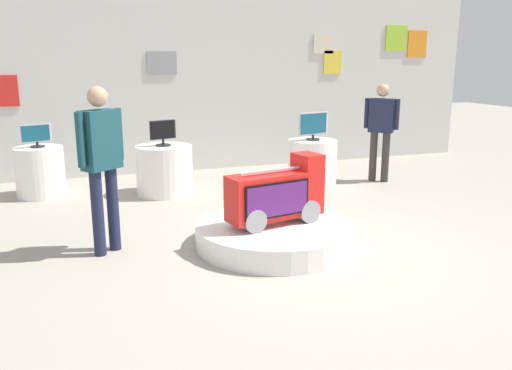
{
  "coord_description": "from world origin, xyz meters",
  "views": [
    {
      "loc": [
        -2.27,
        -4.72,
        1.96
      ],
      "look_at": [
        -0.42,
        0.55,
        0.61
      ],
      "focal_mm": 36.68,
      "sensor_mm": 36.0,
      "label": 1
    }
  ],
  "objects_px": {
    "main_display_pedestal": "(275,234)",
    "display_pedestal_right_rear": "(312,163)",
    "tv_on_center_rear": "(36,135)",
    "shopper_browsing_near_truck": "(381,125)",
    "shopper_browsing_rear": "(102,158)",
    "display_pedestal_left_rear": "(164,170)",
    "tv_on_left_rear": "(163,132)",
    "tv_on_right_rear": "(313,125)",
    "display_pedestal_center_rear": "(40,172)",
    "novelty_firetruck_tv": "(277,197)"
  },
  "relations": [
    {
      "from": "tv_on_left_rear",
      "to": "novelty_firetruck_tv",
      "type": "bearing_deg",
      "value": -73.57
    },
    {
      "from": "shopper_browsing_rear",
      "to": "tv_on_center_rear",
      "type": "bearing_deg",
      "value": 105.71
    },
    {
      "from": "main_display_pedestal",
      "to": "tv_on_right_rear",
      "type": "height_order",
      "value": "tv_on_right_rear"
    },
    {
      "from": "main_display_pedestal",
      "to": "novelty_firetruck_tv",
      "type": "distance_m",
      "value": 0.42
    },
    {
      "from": "novelty_firetruck_tv",
      "to": "display_pedestal_center_rear",
      "type": "xyz_separation_m",
      "value": [
        -2.49,
        3.07,
        -0.18
      ]
    },
    {
      "from": "main_display_pedestal",
      "to": "shopper_browsing_near_truck",
      "type": "relative_size",
      "value": 1.08
    },
    {
      "from": "novelty_firetruck_tv",
      "to": "shopper_browsing_near_truck",
      "type": "bearing_deg",
      "value": 40.24
    },
    {
      "from": "main_display_pedestal",
      "to": "shopper_browsing_rear",
      "type": "xyz_separation_m",
      "value": [
        -1.72,
        0.38,
        0.88
      ]
    },
    {
      "from": "tv_on_center_rear",
      "to": "main_display_pedestal",
      "type": "bearing_deg",
      "value": -51.08
    },
    {
      "from": "display_pedestal_right_rear",
      "to": "shopper_browsing_near_truck",
      "type": "bearing_deg",
      "value": -4.71
    },
    {
      "from": "novelty_firetruck_tv",
      "to": "tv_on_right_rear",
      "type": "relative_size",
      "value": 2.0
    },
    {
      "from": "tv_on_right_rear",
      "to": "main_display_pedestal",
      "type": "bearing_deg",
      "value": -123.32
    },
    {
      "from": "shopper_browsing_rear",
      "to": "main_display_pedestal",
      "type": "bearing_deg",
      "value": -12.45
    },
    {
      "from": "shopper_browsing_near_truck",
      "to": "display_pedestal_left_rear",
      "type": "bearing_deg",
      "value": 174.83
    },
    {
      "from": "shopper_browsing_near_truck",
      "to": "shopper_browsing_rear",
      "type": "xyz_separation_m",
      "value": [
        -4.43,
        -1.9,
        0.08
      ]
    },
    {
      "from": "tv_on_center_rear",
      "to": "display_pedestal_right_rear",
      "type": "height_order",
      "value": "tv_on_center_rear"
    },
    {
      "from": "tv_on_left_rear",
      "to": "display_pedestal_right_rear",
      "type": "relative_size",
      "value": 0.51
    },
    {
      "from": "display_pedestal_left_rear",
      "to": "tv_on_center_rear",
      "type": "height_order",
      "value": "tv_on_center_rear"
    },
    {
      "from": "display_pedestal_right_rear",
      "to": "tv_on_left_rear",
      "type": "bearing_deg",
      "value": 174.7
    },
    {
      "from": "display_pedestal_right_rear",
      "to": "shopper_browsing_near_truck",
      "type": "xyz_separation_m",
      "value": [
        1.16,
        -0.1,
        0.56
      ]
    },
    {
      "from": "main_display_pedestal",
      "to": "shopper_browsing_near_truck",
      "type": "height_order",
      "value": "shopper_browsing_near_truck"
    },
    {
      "from": "tv_on_left_rear",
      "to": "display_pedestal_right_rear",
      "type": "bearing_deg",
      "value": -5.3
    },
    {
      "from": "tv_on_left_rear",
      "to": "display_pedestal_right_rear",
      "type": "xyz_separation_m",
      "value": [
        2.3,
        -0.21,
        -0.56
      ]
    },
    {
      "from": "main_display_pedestal",
      "to": "display_pedestal_right_rear",
      "type": "height_order",
      "value": "display_pedestal_right_rear"
    },
    {
      "from": "display_pedestal_center_rear",
      "to": "tv_on_center_rear",
      "type": "bearing_deg",
      "value": -106.04
    },
    {
      "from": "main_display_pedestal",
      "to": "tv_on_center_rear",
      "type": "height_order",
      "value": "tv_on_center_rear"
    },
    {
      "from": "shopper_browsing_rear",
      "to": "tv_on_right_rear",
      "type": "bearing_deg",
      "value": 31.29
    },
    {
      "from": "main_display_pedestal",
      "to": "tv_on_right_rear",
      "type": "bearing_deg",
      "value": 56.68
    },
    {
      "from": "display_pedestal_left_rear",
      "to": "tv_on_right_rear",
      "type": "height_order",
      "value": "tv_on_right_rear"
    },
    {
      "from": "display_pedestal_left_rear",
      "to": "shopper_browsing_rear",
      "type": "distance_m",
      "value": 2.5
    },
    {
      "from": "tv_on_center_rear",
      "to": "shopper_browsing_near_truck",
      "type": "distance_m",
      "value": 5.25
    },
    {
      "from": "main_display_pedestal",
      "to": "display_pedestal_right_rear",
      "type": "relative_size",
      "value": 2.23
    },
    {
      "from": "display_pedestal_left_rear",
      "to": "display_pedestal_right_rear",
      "type": "distance_m",
      "value": 2.31
    },
    {
      "from": "display_pedestal_left_rear",
      "to": "tv_on_left_rear",
      "type": "xyz_separation_m",
      "value": [
        -0.0,
        -0.0,
        0.56
      ]
    },
    {
      "from": "tv_on_left_rear",
      "to": "display_pedestal_right_rear",
      "type": "height_order",
      "value": "tv_on_left_rear"
    },
    {
      "from": "novelty_firetruck_tv",
      "to": "shopper_browsing_near_truck",
      "type": "distance_m",
      "value": 3.55
    },
    {
      "from": "shopper_browsing_rear",
      "to": "novelty_firetruck_tv",
      "type": "bearing_deg",
      "value": -12.39
    },
    {
      "from": "display_pedestal_right_rear",
      "to": "tv_on_right_rear",
      "type": "relative_size",
      "value": 1.39
    },
    {
      "from": "display_pedestal_center_rear",
      "to": "display_pedestal_left_rear",
      "type": "bearing_deg",
      "value": -15.33
    },
    {
      "from": "tv_on_right_rear",
      "to": "display_pedestal_left_rear",
      "type": "bearing_deg",
      "value": 174.5
    },
    {
      "from": "tv_on_left_rear",
      "to": "main_display_pedestal",
      "type": "bearing_deg",
      "value": -73.97
    },
    {
      "from": "display_pedestal_left_rear",
      "to": "display_pedestal_center_rear",
      "type": "bearing_deg",
      "value": 164.67
    },
    {
      "from": "display_pedestal_right_rear",
      "to": "shopper_browsing_rear",
      "type": "xyz_separation_m",
      "value": [
        -3.28,
        -1.99,
        0.64
      ]
    },
    {
      "from": "display_pedestal_center_rear",
      "to": "shopper_browsing_rear",
      "type": "xyz_separation_m",
      "value": [
        0.75,
        -2.69,
        0.64
      ]
    },
    {
      "from": "display_pedestal_right_rear",
      "to": "main_display_pedestal",
      "type": "bearing_deg",
      "value": -123.29
    },
    {
      "from": "display_pedestal_left_rear",
      "to": "main_display_pedestal",
      "type": "bearing_deg",
      "value": -74.01
    },
    {
      "from": "display_pedestal_left_rear",
      "to": "shopper_browsing_near_truck",
      "type": "height_order",
      "value": "shopper_browsing_near_truck"
    },
    {
      "from": "display_pedestal_left_rear",
      "to": "display_pedestal_center_rear",
      "type": "xyz_separation_m",
      "value": [
        -1.73,
        0.47,
        0.0
      ]
    },
    {
      "from": "tv_on_center_rear",
      "to": "tv_on_right_rear",
      "type": "distance_m",
      "value": 4.09
    },
    {
      "from": "main_display_pedestal",
      "to": "tv_on_left_rear",
      "type": "height_order",
      "value": "tv_on_left_rear"
    }
  ]
}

